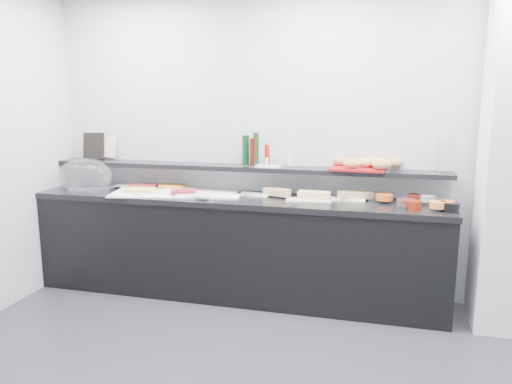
% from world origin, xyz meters
% --- Properties ---
extents(back_wall, '(5.00, 0.02, 2.70)m').
position_xyz_m(back_wall, '(0.00, 2.00, 1.35)').
color(back_wall, '#B5B8BC').
rests_on(back_wall, ground).
extents(buffet_cabinet, '(3.60, 0.60, 0.85)m').
position_xyz_m(buffet_cabinet, '(-0.70, 1.70, 0.42)').
color(buffet_cabinet, black).
rests_on(buffet_cabinet, ground).
extents(counter_top, '(3.62, 0.62, 0.05)m').
position_xyz_m(counter_top, '(-0.70, 1.70, 0.88)').
color(counter_top, black).
rests_on(counter_top, buffet_cabinet).
extents(wall_shelf, '(3.60, 0.25, 0.04)m').
position_xyz_m(wall_shelf, '(-0.70, 1.88, 1.13)').
color(wall_shelf, black).
rests_on(wall_shelf, back_wall).
extents(cloche_base, '(0.42, 0.31, 0.04)m').
position_xyz_m(cloche_base, '(-2.10, 1.72, 0.92)').
color(cloche_base, '#ABACB2').
rests_on(cloche_base, counter_top).
extents(cloche_dome, '(0.57, 0.46, 0.34)m').
position_xyz_m(cloche_dome, '(-2.15, 1.67, 1.03)').
color(cloche_dome, silver).
rests_on(cloche_dome, cloche_base).
extents(linen_runner, '(1.23, 0.75, 0.01)m').
position_xyz_m(linen_runner, '(-1.25, 1.72, 0.91)').
color(linen_runner, white).
rests_on(linen_runner, counter_top).
extents(platter_meat_a, '(0.36, 0.30, 0.01)m').
position_xyz_m(platter_meat_a, '(-1.78, 1.86, 0.92)').
color(platter_meat_a, silver).
rests_on(platter_meat_a, linen_runner).
extents(food_meat_a, '(0.27, 0.21, 0.02)m').
position_xyz_m(food_meat_a, '(-1.63, 1.78, 0.94)').
color(food_meat_a, maroon).
rests_on(food_meat_a, platter_meat_a).
extents(platter_salmon, '(0.34, 0.27, 0.01)m').
position_xyz_m(platter_salmon, '(-1.30, 1.85, 0.92)').
color(platter_salmon, white).
rests_on(platter_salmon, linen_runner).
extents(food_salmon, '(0.23, 0.15, 0.02)m').
position_xyz_m(food_salmon, '(-1.35, 1.85, 0.94)').
color(food_salmon, '#C77928').
rests_on(food_salmon, platter_salmon).
extents(platter_cheese, '(0.34, 0.29, 0.01)m').
position_xyz_m(platter_cheese, '(-1.55, 1.58, 0.92)').
color(platter_cheese, silver).
rests_on(platter_cheese, linen_runner).
extents(food_cheese, '(0.26, 0.17, 0.02)m').
position_xyz_m(food_cheese, '(-1.54, 1.59, 0.94)').
color(food_cheese, '#E7DB59').
rests_on(food_cheese, platter_cheese).
extents(platter_meat_b, '(0.37, 0.29, 0.01)m').
position_xyz_m(platter_meat_b, '(-1.02, 1.61, 0.92)').
color(platter_meat_b, white).
rests_on(platter_meat_b, linen_runner).
extents(food_meat_b, '(0.25, 0.20, 0.02)m').
position_xyz_m(food_meat_b, '(-1.15, 1.61, 0.94)').
color(food_meat_b, maroon).
rests_on(food_meat_b, platter_meat_b).
extents(sandwich_plate_left, '(0.32, 0.18, 0.01)m').
position_xyz_m(sandwich_plate_left, '(-0.57, 1.80, 0.91)').
color(sandwich_plate_left, white).
rests_on(sandwich_plate_left, counter_top).
extents(sandwich_food_left, '(0.25, 0.16, 0.06)m').
position_xyz_m(sandwich_food_left, '(-0.35, 1.77, 0.94)').
color(sandwich_food_left, tan).
rests_on(sandwich_food_left, sandwich_plate_left).
extents(tongs_left, '(0.16, 0.04, 0.01)m').
position_xyz_m(tongs_left, '(-0.59, 1.75, 0.92)').
color(tongs_left, '#A8ACAF').
rests_on(tongs_left, sandwich_plate_left).
extents(sandwich_plate_mid, '(0.39, 0.20, 0.01)m').
position_xyz_m(sandwich_plate_mid, '(-0.05, 1.67, 0.91)').
color(sandwich_plate_mid, silver).
rests_on(sandwich_plate_mid, counter_top).
extents(sandwich_food_mid, '(0.27, 0.12, 0.06)m').
position_xyz_m(sandwich_food_mid, '(-0.02, 1.72, 0.94)').
color(sandwich_food_mid, '#E1C376').
rests_on(sandwich_food_mid, sandwich_plate_mid).
extents(tongs_mid, '(0.16, 0.05, 0.01)m').
position_xyz_m(tongs_mid, '(-0.15, 1.62, 0.92)').
color(tongs_mid, silver).
rests_on(tongs_mid, sandwich_plate_mid).
extents(sandwich_plate_right, '(0.37, 0.16, 0.01)m').
position_xyz_m(sandwich_plate_right, '(0.22, 1.80, 0.91)').
color(sandwich_plate_right, white).
rests_on(sandwich_plate_right, counter_top).
extents(sandwich_food_right, '(0.30, 0.21, 0.06)m').
position_xyz_m(sandwich_food_right, '(0.32, 1.82, 0.94)').
color(sandwich_food_right, tan).
rests_on(sandwich_food_right, sandwich_plate_right).
extents(tongs_right, '(0.16, 0.04, 0.01)m').
position_xyz_m(tongs_right, '(0.21, 1.74, 0.92)').
color(tongs_right, '#B0B2B7').
rests_on(tongs_right, sandwich_plate_right).
extents(bowl_glass_fruit, '(0.20, 0.20, 0.07)m').
position_xyz_m(bowl_glass_fruit, '(0.50, 1.81, 0.94)').
color(bowl_glass_fruit, silver).
rests_on(bowl_glass_fruit, counter_top).
extents(fill_glass_fruit, '(0.17, 0.17, 0.05)m').
position_xyz_m(fill_glass_fruit, '(0.56, 1.77, 0.95)').
color(fill_glass_fruit, '#E0571E').
rests_on(fill_glass_fruit, bowl_glass_fruit).
extents(bowl_black_jam, '(0.16, 0.16, 0.07)m').
position_xyz_m(bowl_black_jam, '(0.81, 1.83, 0.94)').
color(bowl_black_jam, black).
rests_on(bowl_black_jam, counter_top).
extents(fill_black_jam, '(0.14, 0.14, 0.05)m').
position_xyz_m(fill_black_jam, '(0.79, 1.80, 0.95)').
color(fill_black_jam, '#61140D').
rests_on(fill_black_jam, bowl_black_jam).
extents(bowl_glass_cream, '(0.23, 0.23, 0.07)m').
position_xyz_m(bowl_glass_cream, '(0.90, 1.81, 0.94)').
color(bowl_glass_cream, silver).
rests_on(bowl_glass_cream, counter_top).
extents(fill_glass_cream, '(0.17, 0.17, 0.05)m').
position_xyz_m(fill_glass_cream, '(0.88, 1.83, 0.95)').
color(fill_glass_cream, silver).
rests_on(fill_glass_cream, bowl_glass_cream).
extents(bowl_red_jam, '(0.14, 0.14, 0.07)m').
position_xyz_m(bowl_red_jam, '(0.78, 1.56, 0.94)').
color(bowl_red_jam, maroon).
rests_on(bowl_red_jam, counter_top).
extents(fill_red_jam, '(0.12, 0.12, 0.05)m').
position_xyz_m(fill_red_jam, '(0.74, 1.58, 0.95)').
color(fill_red_jam, '#60110D').
rests_on(fill_red_jam, bowl_red_jam).
extents(bowl_glass_salmon, '(0.18, 0.18, 0.07)m').
position_xyz_m(bowl_glass_salmon, '(0.72, 1.60, 0.94)').
color(bowl_glass_salmon, white).
rests_on(bowl_glass_salmon, counter_top).
extents(fill_glass_salmon, '(0.16, 0.16, 0.05)m').
position_xyz_m(fill_glass_salmon, '(0.95, 1.58, 0.95)').
color(fill_glass_salmon, orange).
rests_on(fill_glass_salmon, bowl_glass_salmon).
extents(bowl_black_fruit, '(0.13, 0.13, 0.07)m').
position_xyz_m(bowl_black_fruit, '(1.04, 1.57, 0.94)').
color(bowl_black_fruit, black).
rests_on(bowl_black_fruit, counter_top).
extents(fill_black_fruit, '(0.13, 0.13, 0.05)m').
position_xyz_m(fill_black_fruit, '(1.02, 1.61, 0.95)').
color(fill_black_fruit, orange).
rests_on(fill_black_fruit, bowl_black_fruit).
extents(framed_print, '(0.21, 0.12, 0.26)m').
position_xyz_m(framed_print, '(-2.23, 1.95, 1.28)').
color(framed_print, black).
rests_on(framed_print, wall_shelf).
extents(print_art, '(0.21, 0.08, 0.22)m').
position_xyz_m(print_art, '(-2.10, 1.99, 1.28)').
color(print_art, beige).
rests_on(print_art, framed_print).
extents(condiment_tray, '(0.26, 0.19, 0.01)m').
position_xyz_m(condiment_tray, '(-0.46, 1.86, 1.16)').
color(condiment_tray, white).
rests_on(condiment_tray, wall_shelf).
extents(bottle_green_a, '(0.08, 0.08, 0.26)m').
position_xyz_m(bottle_green_a, '(-0.66, 1.87, 1.29)').
color(bottle_green_a, '#0E3317').
rests_on(bottle_green_a, condiment_tray).
extents(bottle_brown, '(0.07, 0.07, 0.24)m').
position_xyz_m(bottle_brown, '(-0.58, 1.83, 1.28)').
color(bottle_brown, '#361309').
rests_on(bottle_brown, condiment_tray).
extents(bottle_green_b, '(0.05, 0.05, 0.28)m').
position_xyz_m(bottle_green_b, '(-0.58, 1.92, 1.30)').
color(bottle_green_b, '#10390F').
rests_on(bottle_green_b, condiment_tray).
extents(bottle_hot, '(0.05, 0.05, 0.18)m').
position_xyz_m(bottle_hot, '(-0.46, 1.89, 1.25)').
color(bottle_hot, red).
rests_on(bottle_hot, condiment_tray).
extents(shaker_salt, '(0.04, 0.04, 0.07)m').
position_xyz_m(shaker_salt, '(-0.46, 1.87, 1.20)').
color(shaker_salt, silver).
rests_on(shaker_salt, condiment_tray).
extents(shaker_pepper, '(0.05, 0.05, 0.07)m').
position_xyz_m(shaker_pepper, '(-0.26, 1.90, 1.20)').
color(shaker_pepper, white).
rests_on(shaker_pepper, condiment_tray).
extents(bread_tray, '(0.48, 0.35, 0.02)m').
position_xyz_m(bread_tray, '(0.33, 1.88, 1.16)').
color(bread_tray, maroon).
rests_on(bread_tray, wall_shelf).
extents(bread_roll_nw, '(0.13, 0.09, 0.08)m').
position_xyz_m(bread_roll_nw, '(0.17, 1.96, 1.21)').
color(bread_roll_nw, '#BA8747').
rests_on(bread_roll_nw, bread_tray).
extents(bread_roll_n, '(0.15, 0.10, 0.08)m').
position_xyz_m(bread_roll_n, '(0.44, 1.96, 1.21)').
color(bread_roll_n, '#B89446').
rests_on(bread_roll_n, bread_tray).
extents(bread_roll_ne, '(0.13, 0.09, 0.08)m').
position_xyz_m(bread_roll_ne, '(0.63, 1.97, 1.21)').
color(bread_roll_ne, '#BD8748').
rests_on(bread_roll_ne, bread_tray).
extents(bread_roll_sw, '(0.17, 0.12, 0.08)m').
position_xyz_m(bread_roll_sw, '(0.28, 1.81, 1.21)').
color(bread_roll_sw, tan).
rests_on(bread_roll_sw, bread_tray).
extents(bread_roll_s, '(0.16, 0.13, 0.08)m').
position_xyz_m(bread_roll_s, '(0.51, 1.79, 1.21)').
color(bread_roll_s, '#AE7C42').
rests_on(bread_roll_s, bread_tray).
extents(bread_roll_se, '(0.15, 0.10, 0.08)m').
position_xyz_m(bread_roll_se, '(0.51, 1.86, 1.21)').
color(bread_roll_se, '#B38844').
rests_on(bread_roll_se, bread_tray).
extents(bread_roll_midw, '(0.14, 0.11, 0.08)m').
position_xyz_m(bread_roll_midw, '(0.38, 1.90, 1.21)').
color(bread_roll_midw, tan).
rests_on(bread_roll_midw, bread_tray).
extents(bread_roll_mide, '(0.14, 0.10, 0.08)m').
position_xyz_m(bread_roll_mide, '(0.54, 1.85, 1.21)').
color(bread_roll_mide, tan).
rests_on(bread_roll_mide, bread_tray).
extents(carafe, '(0.12, 0.12, 0.30)m').
position_xyz_m(carafe, '(1.01, 1.91, 1.30)').
color(carafe, silver).
rests_on(carafe, wall_shelf).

